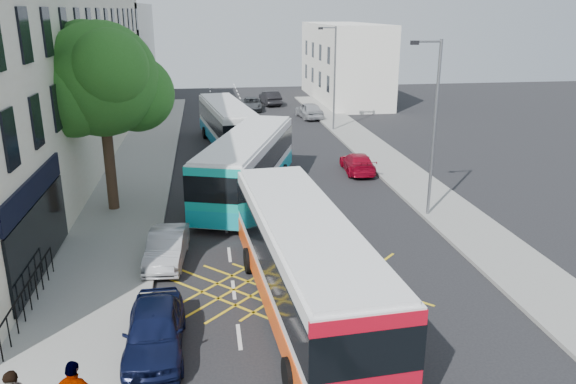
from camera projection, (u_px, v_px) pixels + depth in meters
name	position (u px, v px, depth m)	size (l,w,h in m)	color
pavement_left	(114.00, 209.00, 27.33)	(5.00, 70.00, 0.15)	gray
pavement_right	(427.00, 194.00, 29.57)	(3.00, 70.00, 0.15)	gray
terrace_main	(32.00, 55.00, 33.43)	(8.30, 45.00, 13.50)	beige
terrace_far	(111.00, 51.00, 62.67)	(8.00, 20.00, 10.00)	silver
building_right	(344.00, 62.00, 59.89)	(6.00, 18.00, 8.00)	silver
street_tree	(101.00, 80.00, 25.38)	(6.30, 5.70, 8.80)	#382619
lamp_near	(433.00, 120.00, 25.16)	(1.45, 0.15, 8.00)	slate
lamp_far	(333.00, 73.00, 43.98)	(1.45, 0.15, 8.00)	slate
railings	(30.00, 294.00, 17.84)	(0.08, 5.60, 1.14)	black
bus_near	(304.00, 262.00, 17.74)	(3.50, 11.82, 3.28)	silver
bus_mid	(247.00, 165.00, 28.98)	(6.21, 11.84, 3.26)	silver
bus_far	(227.00, 124.00, 39.93)	(3.99, 11.15, 3.07)	silver
parked_car_blue	(155.00, 330.00, 15.90)	(1.65, 4.09, 1.40)	black
parked_car_silver	(167.00, 247.00, 21.60)	(1.34, 3.83, 1.26)	#9C9FA3
red_hatchback	(358.00, 163.00, 33.71)	(1.64, 4.04, 1.17)	#9D061E
distant_car_grey	(251.00, 104.00, 54.58)	(2.01, 4.35, 1.21)	#3F4246
distant_car_silver	(309.00, 110.00, 50.54)	(1.72, 4.27, 1.45)	#A7A9AF
distant_car_dark	(270.00, 98.00, 57.75)	(1.51, 4.34, 1.43)	black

